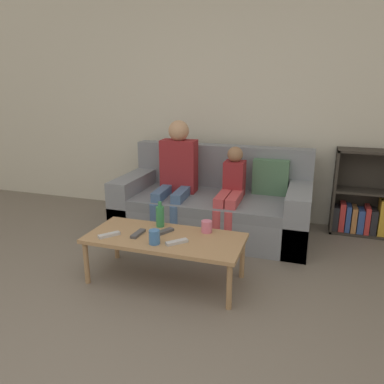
{
  "coord_description": "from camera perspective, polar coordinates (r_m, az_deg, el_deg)",
  "views": [
    {
      "loc": [
        0.97,
        -1.22,
        1.51
      ],
      "look_at": [
        -0.03,
        1.8,
        0.59
      ],
      "focal_mm": 35.0,
      "sensor_mm": 36.0,
      "label": 1
    }
  ],
  "objects": [
    {
      "name": "cup_near",
      "position": [
        2.78,
        -5.75,
        -6.84
      ],
      "size": [
        0.08,
        0.08,
        0.11
      ],
      "color": "#3D70B2",
      "rests_on": "coffee_table"
    },
    {
      "name": "bottle",
      "position": [
        3.08,
        -4.89,
        -3.67
      ],
      "size": [
        0.07,
        0.07,
        0.21
      ],
      "color": "#33844C",
      "rests_on": "coffee_table"
    },
    {
      "name": "couch",
      "position": [
        3.93,
        3.4,
        -2.05
      ],
      "size": [
        1.95,
        0.94,
        0.87
      ],
      "color": "gray",
      "rests_on": "ground_plane"
    },
    {
      "name": "bookshelf",
      "position": [
        4.26,
        25.62,
        -1.54
      ],
      "size": [
        0.78,
        0.28,
        0.88
      ],
      "color": "#332D28",
      "rests_on": "ground_plane"
    },
    {
      "name": "tv_remote_2",
      "position": [
        2.98,
        -12.51,
        -6.39
      ],
      "size": [
        0.14,
        0.16,
        0.02
      ],
      "rotation": [
        0.0,
        0.0,
        -0.67
      ],
      "color": "#B7B7BC",
      "rests_on": "coffee_table"
    },
    {
      "name": "coffee_table",
      "position": [
        2.93,
        -4.14,
        -7.38
      ],
      "size": [
        1.21,
        0.55,
        0.37
      ],
      "color": "#A87F56",
      "rests_on": "ground_plane"
    },
    {
      "name": "cup_far",
      "position": [
        2.98,
        2.25,
        -5.27
      ],
      "size": [
        0.09,
        0.09,
        0.09
      ],
      "color": "pink",
      "rests_on": "coffee_table"
    },
    {
      "name": "tv_remote_0",
      "position": [
        2.96,
        -8.23,
        -6.29
      ],
      "size": [
        0.05,
        0.17,
        0.02
      ],
      "rotation": [
        0.0,
        0.0,
        -0.04
      ],
      "color": "#47474C",
      "rests_on": "coffee_table"
    },
    {
      "name": "wall_back",
      "position": [
        4.32,
        5.45,
        13.34
      ],
      "size": [
        12.0,
        0.06,
        2.6
      ],
      "color": "beige",
      "rests_on": "ground_plane"
    },
    {
      "name": "tv_remote_1",
      "position": [
        2.98,
        -4.27,
        -6.04
      ],
      "size": [
        0.12,
        0.17,
        0.02
      ],
      "rotation": [
        0.0,
        0.0,
        -0.48
      ],
      "color": "#47474C",
      "rests_on": "coffee_table"
    },
    {
      "name": "tv_remote_3",
      "position": [
        2.79,
        -2.32,
        -7.62
      ],
      "size": [
        0.15,
        0.16,
        0.02
      ],
      "rotation": [
        0.0,
        0.0,
        -0.76
      ],
      "color": "#B7B7BC",
      "rests_on": "coffee_table"
    },
    {
      "name": "person_adult",
      "position": [
        3.86,
        -2.34,
        3.43
      ],
      "size": [
        0.38,
        0.66,
        1.15
      ],
      "rotation": [
        0.0,
        0.0,
        0.06
      ],
      "color": "#476693",
      "rests_on": "ground_plane"
    },
    {
      "name": "person_child",
      "position": [
        3.67,
        5.95,
        0.22
      ],
      "size": [
        0.22,
        0.64,
        0.91
      ],
      "rotation": [
        0.0,
        0.0,
        0.01
      ],
      "color": "#C6474C",
      "rests_on": "ground_plane"
    }
  ]
}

